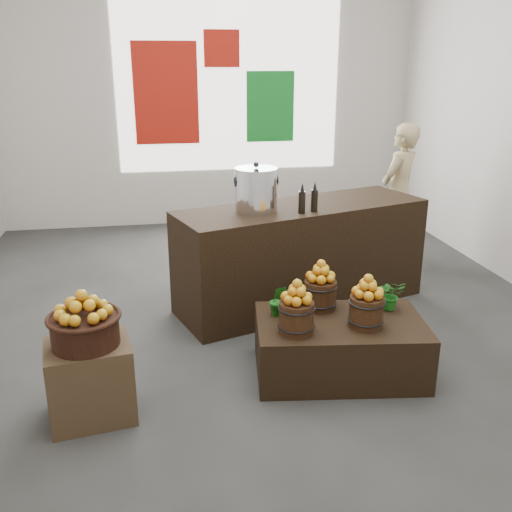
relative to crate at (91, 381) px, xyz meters
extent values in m
plane|color=#353633|center=(1.33, 1.41, -0.28)|extent=(7.00, 7.00, 0.00)
cube|color=#BAB2AB|center=(1.33, 4.91, 1.72)|extent=(6.00, 0.04, 4.00)
cube|color=white|center=(1.63, 4.89, 1.72)|extent=(3.20, 0.02, 2.40)
cube|color=#9E160C|center=(0.73, 4.88, 1.62)|extent=(0.90, 0.04, 1.40)
cube|color=#117020|center=(2.23, 4.88, 1.42)|extent=(0.70, 0.04, 1.00)
cube|color=#9E160C|center=(1.53, 4.88, 2.22)|extent=(0.50, 0.04, 0.50)
cube|color=#503E25|center=(0.00, 0.00, 0.00)|extent=(0.62, 0.53, 0.55)
cylinder|color=black|center=(0.00, 0.00, 0.38)|extent=(0.44, 0.44, 0.20)
cube|color=black|center=(1.85, 0.27, -0.05)|extent=(1.38, 0.95, 0.44)
cylinder|color=#3B2010|center=(1.47, 0.14, 0.29)|extent=(0.26, 0.26, 0.24)
cylinder|color=#3B2010|center=(2.01, 0.15, 0.29)|extent=(0.26, 0.26, 0.24)
cylinder|color=#3B2010|center=(1.76, 0.52, 0.29)|extent=(0.26, 0.26, 0.24)
imported|color=#125712|center=(2.31, 0.41, 0.29)|extent=(0.23, 0.21, 0.25)
imported|color=#125712|center=(1.40, 0.45, 0.30)|extent=(0.17, 0.15, 0.25)
cube|color=black|center=(1.90, 1.65, 0.23)|extent=(2.61, 1.51, 1.02)
cylinder|color=silver|center=(1.42, 1.50, 0.93)|extent=(0.38, 0.38, 0.38)
imported|color=tan|center=(3.41, 2.84, 0.55)|extent=(0.72, 0.69, 1.65)
camera|label=1|loc=(0.51, -3.53, 2.06)|focal=40.00mm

